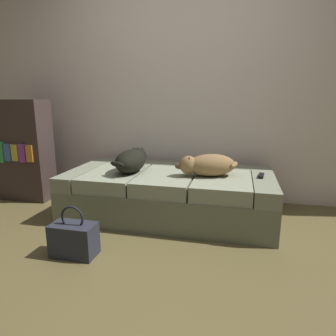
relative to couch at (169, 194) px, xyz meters
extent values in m
plane|color=brown|center=(0.00, -1.02, -0.21)|extent=(10.00, 10.00, 0.00)
cube|color=silver|center=(0.00, 0.66, 1.19)|extent=(6.40, 0.10, 2.80)
cube|color=slate|center=(0.00, 0.00, -0.06)|extent=(1.92, 0.96, 0.30)
cube|color=gray|center=(-0.86, 0.00, 0.15)|extent=(0.20, 0.96, 0.13)
cube|color=gray|center=(0.86, 0.00, 0.15)|extent=(0.20, 0.96, 0.13)
cube|color=gray|center=(0.00, 0.38, 0.15)|extent=(1.52, 0.20, 0.13)
cube|color=#949C82|center=(-0.51, -0.10, 0.15)|extent=(0.49, 0.74, 0.13)
cube|color=#949C82|center=(0.00, -0.10, 0.15)|extent=(0.49, 0.74, 0.13)
cube|color=#949C82|center=(0.51, -0.10, 0.15)|extent=(0.49, 0.74, 0.13)
ellipsoid|color=black|center=(-0.35, -0.08, 0.32)|extent=(0.27, 0.46, 0.21)
sphere|color=black|center=(-0.36, 0.14, 0.33)|extent=(0.17, 0.17, 0.17)
ellipsoid|color=black|center=(-0.36, 0.22, 0.32)|extent=(0.07, 0.10, 0.06)
cone|color=black|center=(-0.41, 0.14, 0.39)|extent=(0.04, 0.04, 0.05)
cone|color=black|center=(-0.31, 0.14, 0.39)|extent=(0.04, 0.04, 0.05)
ellipsoid|color=black|center=(-0.40, -0.29, 0.33)|extent=(0.18, 0.13, 0.05)
ellipsoid|color=olive|center=(0.40, -0.05, 0.32)|extent=(0.49, 0.37, 0.20)
sphere|color=olive|center=(0.20, -0.12, 0.32)|extent=(0.16, 0.16, 0.16)
ellipsoid|color=brown|center=(0.13, -0.14, 0.31)|extent=(0.11, 0.09, 0.06)
cone|color=brown|center=(0.22, -0.16, 0.38)|extent=(0.04, 0.04, 0.05)
cone|color=brown|center=(0.19, -0.07, 0.38)|extent=(0.04, 0.04, 0.05)
ellipsoid|color=olive|center=(0.60, -0.04, 0.33)|extent=(0.08, 0.18, 0.05)
cube|color=black|center=(0.84, 0.01, 0.23)|extent=(0.07, 0.15, 0.02)
cube|color=#282B37|center=(-0.49, -0.91, -0.09)|extent=(0.32, 0.18, 0.24)
torus|color=black|center=(-0.49, -0.91, 0.08)|extent=(0.18, 0.02, 0.18)
cube|color=#3E302C|center=(-1.67, 0.13, 0.34)|extent=(0.56, 0.28, 1.10)
cube|color=green|center=(-1.85, -0.02, 0.34)|extent=(0.08, 0.02, 0.23)
cube|color=#3E62B6|center=(-1.76, -0.02, 0.34)|extent=(0.08, 0.02, 0.19)
cube|color=gold|center=(-1.67, -0.02, 0.34)|extent=(0.08, 0.02, 0.18)
cube|color=purple|center=(-1.58, -0.02, 0.34)|extent=(0.08, 0.02, 0.20)
cube|color=orange|center=(-1.49, -0.02, 0.34)|extent=(0.08, 0.02, 0.18)
camera|label=1|loc=(0.62, -2.66, 0.90)|focal=31.77mm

